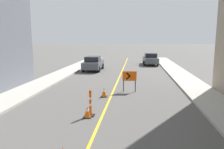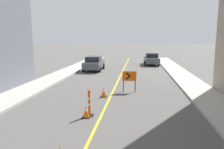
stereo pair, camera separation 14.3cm
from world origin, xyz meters
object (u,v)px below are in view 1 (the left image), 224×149
(traffic_cone_fifth, at_px, (104,92))
(delineator_post_rear, at_px, (90,105))
(traffic_cone_fourth, at_px, (87,112))
(parked_car_curb_mid, at_px, (150,59))
(arrow_barricade_primary, at_px, (129,77))
(parked_car_curb_near, at_px, (93,63))

(traffic_cone_fifth, bearing_deg, delineator_post_rear, -92.38)
(traffic_cone_fourth, xyz_separation_m, parked_car_curb_mid, (4.09, 20.60, 0.55))
(arrow_barricade_primary, bearing_deg, traffic_cone_fifth, -140.38)
(delineator_post_rear, relative_size, parked_car_curb_near, 0.29)
(parked_car_curb_near, bearing_deg, traffic_cone_fourth, -80.61)
(traffic_cone_fourth, height_order, parked_car_curb_mid, parked_car_curb_mid)
(traffic_cone_fifth, relative_size, delineator_post_rear, 0.46)
(delineator_post_rear, xyz_separation_m, parked_car_curb_near, (-2.70, 14.33, 0.26))
(delineator_post_rear, distance_m, parked_car_curb_near, 14.58)
(traffic_cone_fourth, height_order, delineator_post_rear, delineator_post_rear)
(delineator_post_rear, bearing_deg, arrow_barricade_primary, 71.29)
(parked_car_curb_near, height_order, parked_car_curb_mid, same)
(delineator_post_rear, relative_size, arrow_barricade_primary, 0.89)
(delineator_post_rear, distance_m, arrow_barricade_primary, 5.16)
(parked_car_curb_near, bearing_deg, delineator_post_rear, -80.07)
(parked_car_curb_mid, bearing_deg, arrow_barricade_primary, -100.70)
(arrow_barricade_primary, bearing_deg, parked_car_curb_near, 109.50)
(traffic_cone_fourth, bearing_deg, parked_car_curb_near, 100.13)
(traffic_cone_fourth, distance_m, parked_car_curb_near, 14.81)
(delineator_post_rear, bearing_deg, parked_car_curb_near, 100.67)
(traffic_cone_fourth, distance_m, arrow_barricade_primary, 5.45)
(traffic_cone_fifth, distance_m, parked_car_curb_near, 11.33)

